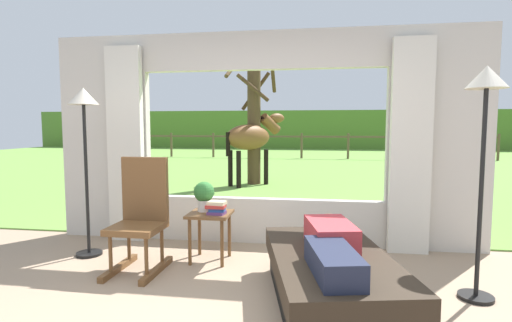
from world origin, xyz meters
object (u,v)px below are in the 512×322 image
object	(u,v)px
recliner_sofa	(330,278)
horse	(251,138)
side_table	(210,221)
floor_lamp_left	(84,121)
rocking_chair	(141,215)
floor_lamp_right	(485,112)
potted_plant	(204,194)
reclining_person	(331,243)
pasture_tree	(254,119)
book_stack	(217,208)

from	to	relation	value
recliner_sofa	horse	size ratio (longest dim) A/B	1.07
side_table	floor_lamp_left	bearing A→B (deg)	-178.70
rocking_chair	floor_lamp_left	size ratio (longest dim) A/B	0.61
side_table	rocking_chair	bearing A→B (deg)	-152.05
floor_lamp_right	potted_plant	bearing A→B (deg)	166.02
rocking_chair	floor_lamp_right	distance (m)	3.22
reclining_person	rocking_chair	size ratio (longest dim) A/B	1.28
reclining_person	floor_lamp_left	world-z (taller)	floor_lamp_left
recliner_sofa	pasture_tree	xyz separation A→B (m)	(-1.64, 6.35, 1.38)
side_table	floor_lamp_right	distance (m)	2.74
book_stack	floor_lamp_right	size ratio (longest dim) A/B	0.11
recliner_sofa	floor_lamp_left	distance (m)	3.02
side_table	floor_lamp_right	xyz separation A→B (m)	(2.44, -0.57, 1.12)
floor_lamp_right	pasture_tree	size ratio (longest dim) A/B	0.58
recliner_sofa	floor_lamp_right	xyz separation A→B (m)	(1.21, 0.30, 1.32)
reclining_person	book_stack	distance (m)	1.43
potted_plant	horse	bearing A→B (deg)	93.96
rocking_chair	side_table	world-z (taller)	rocking_chair
rocking_chair	potted_plant	bearing A→B (deg)	36.53
potted_plant	book_stack	world-z (taller)	potted_plant
horse	pasture_tree	world-z (taller)	pasture_tree
floor_lamp_right	side_table	bearing A→B (deg)	166.92
reclining_person	pasture_tree	bearing A→B (deg)	92.46
floor_lamp_left	book_stack	bearing A→B (deg)	-1.12
floor_lamp_right	reclining_person	bearing A→B (deg)	-163.95
reclining_person	side_table	bearing A→B (deg)	131.51
book_stack	horse	size ratio (longest dim) A/B	0.12
rocking_chair	potted_plant	world-z (taller)	rocking_chair
floor_lamp_right	horse	distance (m)	6.53
floor_lamp_right	pasture_tree	distance (m)	6.68
side_table	floor_lamp_right	world-z (taller)	floor_lamp_right
potted_plant	book_stack	distance (m)	0.24
rocking_chair	pasture_tree	distance (m)	5.91
reclining_person	rocking_chair	bearing A→B (deg)	150.55
reclining_person	pasture_tree	size ratio (longest dim) A/B	0.43
floor_lamp_right	horse	xyz separation A→B (m)	(-2.88, 5.85, -0.39)
reclining_person	side_table	size ratio (longest dim) A/B	2.75
reclining_person	horse	xyz separation A→B (m)	(-1.67, 6.20, 0.63)
book_stack	floor_lamp_left	distance (m)	1.73
reclining_person	potted_plant	size ratio (longest dim) A/B	4.47
side_table	reclining_person	bearing A→B (deg)	-36.58
floor_lamp_left	pasture_tree	world-z (taller)	pasture_tree
side_table	book_stack	size ratio (longest dim) A/B	2.52
reclining_person	book_stack	world-z (taller)	book_stack
horse	book_stack	bearing A→B (deg)	-43.39
recliner_sofa	horse	bearing A→B (deg)	93.30
floor_lamp_right	horse	world-z (taller)	floor_lamp_right
book_stack	floor_lamp_right	xyz separation A→B (m)	(2.35, -0.51, 0.95)
rocking_chair	potted_plant	size ratio (longest dim) A/B	3.50
recliner_sofa	book_stack	xyz separation A→B (m)	(-1.14, 0.80, 0.37)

